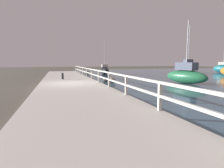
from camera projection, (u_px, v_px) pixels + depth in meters
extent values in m
plane|color=#4C473D|center=(71.00, 87.00, 12.45)|extent=(120.00, 120.00, 0.00)
cube|color=beige|center=(71.00, 85.00, 12.44)|extent=(4.28, 36.00, 0.24)
cube|color=beige|center=(160.00, 96.00, 5.32)|extent=(0.10, 0.10, 0.90)
cube|color=beige|center=(126.00, 85.00, 7.87)|extent=(0.10, 0.10, 0.90)
cube|color=beige|center=(109.00, 80.00, 10.43)|extent=(0.10, 0.10, 0.90)
cube|color=beige|center=(99.00, 76.00, 12.98)|extent=(0.10, 0.10, 0.90)
cube|color=beige|center=(92.00, 74.00, 15.53)|extent=(0.10, 0.10, 0.90)
cube|color=beige|center=(87.00, 72.00, 18.09)|extent=(0.10, 0.10, 0.90)
cube|color=beige|center=(83.00, 71.00, 20.64)|extent=(0.10, 0.10, 0.90)
cube|color=beige|center=(80.00, 70.00, 23.20)|extent=(0.10, 0.10, 0.90)
cube|color=beige|center=(78.00, 69.00, 25.75)|extent=(0.10, 0.10, 0.90)
cube|color=beige|center=(76.00, 69.00, 28.31)|extent=(0.10, 0.10, 0.90)
cube|color=beige|center=(99.00, 71.00, 12.93)|extent=(0.09, 32.50, 0.08)
cube|color=beige|center=(99.00, 76.00, 12.98)|extent=(0.09, 32.50, 0.08)
ellipsoid|color=#666056|center=(105.00, 80.00, 15.32)|extent=(0.41, 0.37, 0.31)
ellipsoid|color=gray|center=(112.00, 80.00, 14.69)|extent=(0.62, 0.56, 0.47)
ellipsoid|color=gray|center=(87.00, 73.00, 24.72)|extent=(0.76, 0.68, 0.57)
cylinder|color=black|center=(63.00, 77.00, 15.37)|extent=(0.18, 0.18, 0.46)
sphere|color=black|center=(63.00, 74.00, 15.34)|extent=(0.16, 0.16, 0.16)
ellipsoid|color=black|center=(105.00, 71.00, 25.52)|extent=(1.76, 4.10, 1.05)
cube|color=beige|center=(105.00, 66.00, 25.43)|extent=(1.04, 1.55, 0.38)
cylinder|color=silver|center=(105.00, 53.00, 25.22)|extent=(0.09, 0.09, 3.95)
ellipsoid|color=red|center=(188.00, 68.00, 28.14)|extent=(2.74, 4.44, 1.54)
cube|color=#4C566B|center=(188.00, 61.00, 28.01)|extent=(1.46, 1.81, 0.66)
cylinder|color=silver|center=(189.00, 44.00, 27.68)|extent=(0.09, 0.09, 6.03)
ellipsoid|color=#1E707A|center=(223.00, 69.00, 28.98)|extent=(2.17, 3.51, 1.32)
cube|color=beige|center=(224.00, 63.00, 28.88)|extent=(1.29, 1.52, 0.44)
cylinder|color=silver|center=(224.00, 54.00, 28.68)|extent=(0.09, 0.09, 3.57)
ellipsoid|color=#236B42|center=(186.00, 77.00, 14.23)|extent=(2.01, 3.88, 1.08)
cube|color=#4C566B|center=(186.00, 66.00, 14.13)|extent=(1.18, 1.74, 0.62)
cylinder|color=silver|center=(187.00, 46.00, 13.93)|extent=(0.09, 0.09, 3.92)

